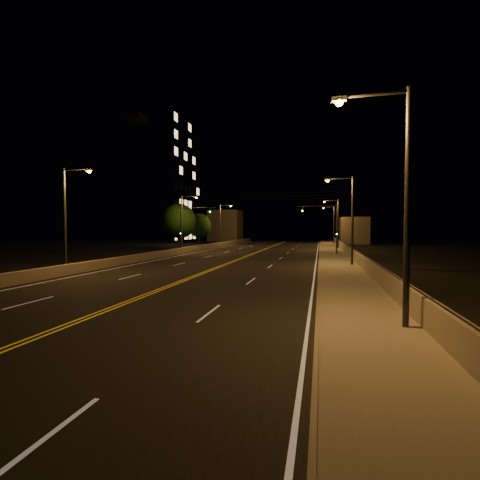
% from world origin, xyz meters
% --- Properties ---
extents(ground, '(160.00, 160.00, 0.00)m').
position_xyz_m(ground, '(0.00, 0.00, 0.00)').
color(ground, black).
rests_on(ground, ground).
extents(road, '(18.00, 120.00, 0.02)m').
position_xyz_m(road, '(0.00, 20.00, 0.01)').
color(road, black).
rests_on(road, ground).
extents(sidewalk, '(3.60, 120.00, 0.30)m').
position_xyz_m(sidewalk, '(10.80, 20.00, 0.15)').
color(sidewalk, gray).
rests_on(sidewalk, ground).
extents(curb, '(0.14, 120.00, 0.15)m').
position_xyz_m(curb, '(8.93, 20.00, 0.07)').
color(curb, gray).
rests_on(curb, ground).
extents(parapet_wall, '(0.30, 120.00, 1.00)m').
position_xyz_m(parapet_wall, '(12.45, 20.00, 0.80)').
color(parapet_wall, gray).
rests_on(parapet_wall, sidewalk).
extents(jersey_barrier, '(0.45, 120.00, 0.81)m').
position_xyz_m(jersey_barrier, '(-9.74, 20.00, 0.41)').
color(jersey_barrier, gray).
rests_on(jersey_barrier, ground).
extents(distant_building_right, '(6.00, 10.00, 6.01)m').
position_xyz_m(distant_building_right, '(16.50, 71.77, 3.00)').
color(distant_building_right, '#6C655B').
rests_on(distant_building_right, ground).
extents(distant_building_left, '(8.00, 8.00, 8.29)m').
position_xyz_m(distant_building_left, '(-16.00, 78.43, 4.15)').
color(distant_building_left, '#6C655B').
rests_on(distant_building_left, ground).
extents(parapet_rail, '(0.06, 120.00, 0.06)m').
position_xyz_m(parapet_rail, '(12.45, 20.00, 1.33)').
color(parapet_rail, black).
rests_on(parapet_rail, parapet_wall).
extents(lane_markings, '(17.32, 116.00, 0.00)m').
position_xyz_m(lane_markings, '(0.00, 19.93, 0.02)').
color(lane_markings, silver).
rests_on(lane_markings, road).
extents(streetlight_0, '(2.55, 0.28, 8.17)m').
position_xyz_m(streetlight_0, '(11.49, 0.11, 4.77)').
color(streetlight_0, '#2D2D33').
rests_on(streetlight_0, ground).
extents(streetlight_1, '(2.55, 0.28, 8.17)m').
position_xyz_m(streetlight_1, '(11.49, 20.19, 4.77)').
color(streetlight_1, '#2D2D33').
rests_on(streetlight_1, ground).
extents(streetlight_2, '(2.55, 0.28, 8.17)m').
position_xyz_m(streetlight_2, '(11.49, 45.90, 4.77)').
color(streetlight_2, '#2D2D33').
rests_on(streetlight_2, ground).
extents(streetlight_3, '(2.55, 0.28, 8.17)m').
position_xyz_m(streetlight_3, '(11.49, 63.93, 4.77)').
color(streetlight_3, '#2D2D33').
rests_on(streetlight_3, ground).
extents(streetlight_4, '(2.55, 0.28, 8.17)m').
position_xyz_m(streetlight_4, '(-9.89, 10.78, 4.77)').
color(streetlight_4, '#2D2D33').
rests_on(streetlight_4, ground).
extents(streetlight_5, '(2.55, 0.28, 8.17)m').
position_xyz_m(streetlight_5, '(-9.89, 33.96, 4.77)').
color(streetlight_5, '#2D2D33').
rests_on(streetlight_5, ground).
extents(streetlight_6, '(2.55, 0.28, 8.17)m').
position_xyz_m(streetlight_6, '(-9.89, 53.33, 4.77)').
color(streetlight_6, '#2D2D33').
rests_on(streetlight_6, ground).
extents(traffic_signal_right, '(5.11, 0.31, 6.54)m').
position_xyz_m(traffic_signal_right, '(10.04, 32.72, 4.10)').
color(traffic_signal_right, '#2D2D33').
rests_on(traffic_signal_right, ground).
extents(traffic_signal_left, '(5.11, 0.31, 6.54)m').
position_xyz_m(traffic_signal_left, '(-8.84, 32.72, 4.10)').
color(traffic_signal_left, '#2D2D33').
rests_on(traffic_signal_left, ground).
extents(overhead_wires, '(22.00, 0.03, 0.83)m').
position_xyz_m(overhead_wires, '(0.00, 29.50, 7.40)').
color(overhead_wires, black).
extents(building_tower, '(24.00, 15.00, 27.97)m').
position_xyz_m(building_tower, '(-30.06, 56.24, 13.41)').
color(building_tower, '#6C655B').
rests_on(building_tower, ground).
extents(tree_0, '(5.51, 5.51, 7.47)m').
position_xyz_m(tree_0, '(-13.03, 39.34, 4.71)').
color(tree_0, black).
rests_on(tree_0, ground).
extents(tree_1, '(4.99, 4.99, 6.76)m').
position_xyz_m(tree_1, '(-15.24, 45.75, 4.26)').
color(tree_1, black).
rests_on(tree_1, ground).
extents(tree_2, '(4.71, 4.71, 6.39)m').
position_xyz_m(tree_2, '(-14.29, 52.69, 4.02)').
color(tree_2, black).
rests_on(tree_2, ground).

